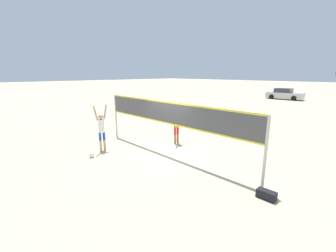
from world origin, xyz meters
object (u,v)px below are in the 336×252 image
(volleyball_net, at_px, (168,116))
(gear_bag, at_px, (266,195))
(player_spiker, at_px, (101,127))
(volleyball, at_px, (92,155))
(player_blocker, at_px, (176,123))
(parked_car_mid, at_px, (284,94))

(volleyball_net, height_order, gear_bag, volleyball_net)
(player_spiker, bearing_deg, volleyball_net, -54.57)
(player_spiker, xyz_separation_m, volleyball, (0.55, -0.83, -1.01))
(player_blocker, height_order, gear_bag, player_blocker)
(volleyball, bearing_deg, parked_car_mid, 94.42)
(volleyball, bearing_deg, player_spiker, 123.64)
(player_spiker, height_order, player_blocker, player_spiker)
(gear_bag, bearing_deg, parked_car_mid, 108.25)
(player_spiker, relative_size, volleyball, 9.16)
(player_spiker, distance_m, player_blocker, 3.69)
(player_blocker, distance_m, volleyball, 4.38)
(player_spiker, relative_size, parked_car_mid, 0.46)
(player_spiker, bearing_deg, player_blocker, -27.75)
(player_blocker, bearing_deg, parked_car_mid, -172.24)
(volleyball, relative_size, gear_bag, 0.43)
(player_spiker, xyz_separation_m, player_blocker, (1.72, 3.27, -0.02))
(gear_bag, bearing_deg, player_spiker, -169.66)
(parked_car_mid, bearing_deg, player_spiker, -88.36)
(volleyball_net, height_order, parked_car_mid, volleyball_net)
(volleyball_net, height_order, player_blocker, volleyball_net)
(volleyball, xyz_separation_m, parked_car_mid, (-2.26, 29.23, 0.56))
(volleyball_net, xyz_separation_m, gear_bag, (4.65, -0.51, -1.63))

